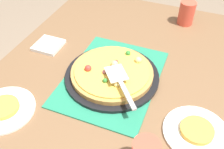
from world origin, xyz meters
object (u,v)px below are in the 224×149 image
(served_slice_left, at_px, (197,130))
(pizza_pan, at_px, (112,76))
(napkin_stack, at_px, (49,45))
(pizza, at_px, (112,72))
(plate_near_left, at_px, (196,132))
(plate_far_right, at_px, (4,109))
(served_slice_right, at_px, (3,107))
(cup_corner, at_px, (187,13))
(pizza_server, at_px, (120,82))

(served_slice_left, bearing_deg, pizza_pan, 68.10)
(pizza_pan, distance_m, napkin_stack, 0.37)
(pizza, bearing_deg, plate_near_left, -112.00)
(served_slice_left, bearing_deg, plate_near_left, 0.00)
(pizza, bearing_deg, pizza_pan, 159.67)
(plate_far_right, height_order, served_slice_right, served_slice_right)
(pizza, bearing_deg, plate_far_right, 135.28)
(pizza, bearing_deg, cup_corner, -20.61)
(pizza_pan, bearing_deg, pizza_server, -140.07)
(pizza_pan, height_order, pizza, pizza)
(pizza_pan, xyz_separation_m, pizza, (0.00, -0.00, 0.02))
(served_slice_right, bearing_deg, napkin_stack, 8.59)
(served_slice_right, xyz_separation_m, cup_corner, (0.83, -0.50, 0.04))
(plate_near_left, bearing_deg, napkin_stack, 71.91)
(pizza_pan, xyz_separation_m, served_slice_left, (-0.14, -0.36, 0.01))
(napkin_stack, bearing_deg, served_slice_right, -171.41)
(plate_far_right, relative_size, cup_corner, 1.83)
(plate_far_right, xyz_separation_m, cup_corner, (0.83, -0.50, 0.06))
(cup_corner, height_order, napkin_stack, cup_corner)
(cup_corner, relative_size, napkin_stack, 1.00)
(plate_far_right, xyz_separation_m, pizza_server, (0.22, -0.36, 0.07))
(served_slice_left, relative_size, cup_corner, 0.92)
(plate_near_left, height_order, served_slice_right, served_slice_right)
(served_slice_left, xyz_separation_m, pizza_server, (0.07, 0.29, 0.05))
(plate_near_left, relative_size, napkin_stack, 1.83)
(served_slice_left, relative_size, pizza_server, 0.54)
(pizza_pan, bearing_deg, cup_corner, -20.61)
(served_slice_left, distance_m, cup_corner, 0.70)
(pizza_pan, height_order, plate_near_left, pizza_pan)
(pizza, xyz_separation_m, plate_far_right, (-0.30, 0.30, -0.03))
(pizza_pan, distance_m, plate_far_right, 0.42)
(served_slice_left, bearing_deg, served_slice_right, 103.42)
(pizza_server, bearing_deg, pizza, 39.59)
(pizza_pan, bearing_deg, plate_near_left, -111.90)
(pizza, relative_size, plate_near_left, 1.50)
(served_slice_right, height_order, cup_corner, cup_corner)
(pizza, xyz_separation_m, napkin_stack, (0.09, 0.36, -0.03))
(pizza, relative_size, pizza_server, 1.62)
(pizza_pan, relative_size, served_slice_right, 3.45)
(plate_near_left, bearing_deg, served_slice_left, 0.00)
(plate_far_right, xyz_separation_m, served_slice_left, (0.16, -0.65, 0.01))
(pizza, distance_m, served_slice_left, 0.39)
(cup_corner, xyz_separation_m, napkin_stack, (-0.44, 0.56, -0.05))
(pizza_pan, bearing_deg, served_slice_right, 135.24)
(cup_corner, bearing_deg, served_slice_right, 149.15)
(pizza_pan, xyz_separation_m, napkin_stack, (0.09, 0.36, -0.01))
(pizza_pan, distance_m, pizza_server, 0.11)
(pizza_pan, xyz_separation_m, plate_far_right, (-0.30, 0.30, -0.01))
(served_slice_right, relative_size, cup_corner, 0.92)
(pizza_server, bearing_deg, napkin_stack, 68.57)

